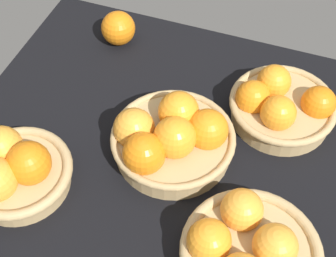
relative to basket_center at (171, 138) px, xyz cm
name	(u,v)px	position (x,y,z in cm)	size (l,w,h in cm)	color
market_tray	(167,146)	(1.46, -1.99, -6.02)	(84.00, 72.00, 3.00)	black
basket_center	(171,138)	(0.00, 0.00, 0.00)	(24.26, 24.26, 11.32)	tan
basket_far_left	(247,251)	(-19.57, 17.62, -0.24)	(23.43, 23.43, 10.54)	tan
basket_near_left	(281,105)	(-18.32, -16.00, -0.59)	(21.94, 21.94, 9.92)	tan
basket_far_right	(14,170)	(24.55, 16.58, -0.33)	(20.47, 20.47, 10.36)	tan
loose_orange_front_gap	(118,28)	(22.62, -26.73, -0.50)	(8.04, 8.04, 8.04)	orange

